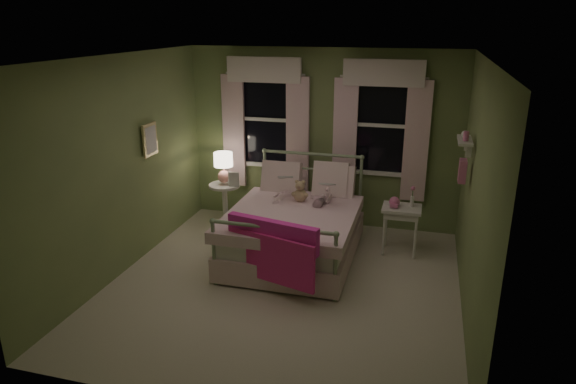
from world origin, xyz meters
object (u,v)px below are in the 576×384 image
(bed, at_px, (295,229))
(table_lamp, at_px, (223,164))
(child_left, at_px, (283,178))
(nightstand_right, at_px, (401,214))
(child_right, at_px, (324,181))
(nightstand_left, at_px, (225,199))
(teddy_bear, at_px, (300,193))

(bed, bearing_deg, table_lamp, 149.52)
(table_lamp, bearing_deg, child_left, -17.93)
(bed, height_order, nightstand_right, bed)
(child_right, xyz_separation_m, nightstand_right, (1.04, 0.03, -0.37))
(child_right, distance_m, table_lamp, 1.59)
(bed, xyz_separation_m, child_left, (-0.29, 0.43, 0.55))
(bed, bearing_deg, nightstand_left, 149.52)
(teddy_bear, bearing_deg, child_left, 150.50)
(child_right, xyz_separation_m, nightstand_left, (-1.56, 0.32, -0.51))
(child_left, distance_m, nightstand_right, 1.64)
(child_right, relative_size, nightstand_right, 1.11)
(teddy_bear, height_order, nightstand_right, teddy_bear)
(child_right, distance_m, nightstand_right, 1.11)
(child_left, distance_m, nightstand_left, 1.16)
(teddy_bear, bearing_deg, nightstand_left, 159.36)
(child_right, relative_size, nightstand_left, 1.09)
(table_lamp, distance_m, nightstand_right, 2.64)
(teddy_bear, distance_m, table_lamp, 1.38)
(child_left, relative_size, teddy_bear, 2.31)
(table_lamp, relative_size, nightstand_right, 0.71)
(bed, relative_size, nightstand_left, 3.13)
(child_right, bearing_deg, nightstand_right, -172.60)
(child_left, distance_m, child_right, 0.56)
(teddy_bear, xyz_separation_m, table_lamp, (-1.28, 0.48, 0.16))
(child_right, xyz_separation_m, table_lamp, (-1.56, 0.32, 0.03))
(nightstand_left, xyz_separation_m, table_lamp, (-0.00, 0.00, 0.54))
(child_right, height_order, table_lamp, child_right)
(child_left, bearing_deg, table_lamp, -11.85)
(nightstand_left, relative_size, table_lamp, 1.43)
(teddy_bear, bearing_deg, bed, -88.85)
(teddy_bear, relative_size, nightstand_left, 0.47)
(bed, bearing_deg, teddy_bear, 91.15)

